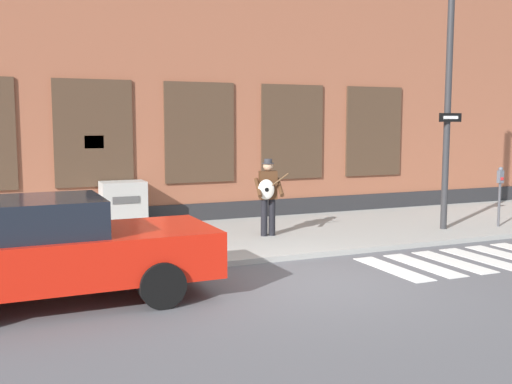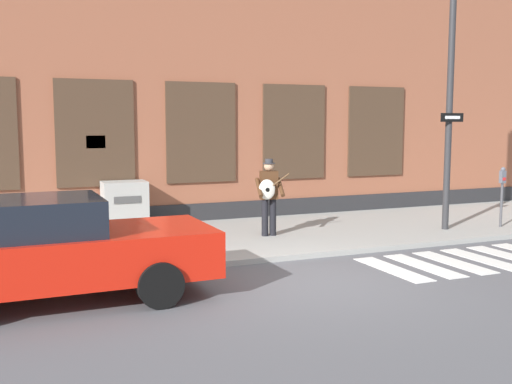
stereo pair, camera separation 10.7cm
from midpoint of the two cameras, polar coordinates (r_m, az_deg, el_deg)
name	(u,v)px [view 2 (the right image)]	position (r m, az deg, el deg)	size (l,w,h in m)	color
ground_plane	(312,282)	(9.95, 5.69, -8.49)	(160.00, 160.00, 0.00)	#56565B
sidewalk	(233,238)	(13.25, -2.00, -4.41)	(28.00, 4.51, 0.11)	#9E9E99
building_backdrop	(179,81)	(17.09, -7.17, 10.49)	(28.00, 4.06, 7.53)	#99563D
crosswalk	(496,258)	(12.49, 22.09, -5.81)	(5.20, 1.90, 0.01)	silver
red_car	(50,250)	(9.10, -18.75, -5.26)	(4.62, 2.03, 1.53)	red
busker	(269,193)	(13.08, 1.46, -0.06)	(0.72, 0.62, 1.70)	black
traffic_light	(488,53)	(13.70, 21.40, 12.22)	(0.62, 3.36, 5.71)	#2D2D30
parking_meter	(502,188)	(15.42, 22.58, 0.39)	(0.13, 0.11, 1.44)	#47474C
utility_box	(125,205)	(14.34, -12.18, -1.23)	(1.02, 0.71, 1.12)	#ADADA8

